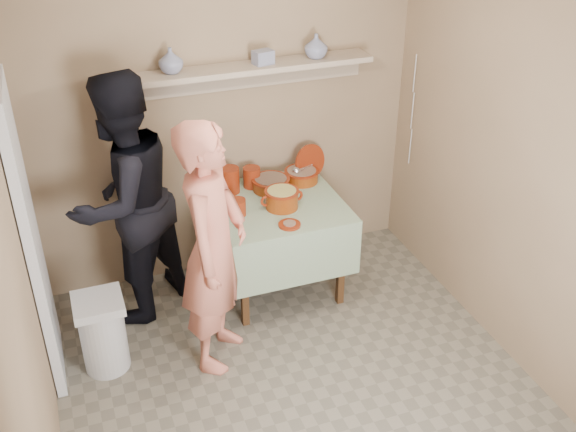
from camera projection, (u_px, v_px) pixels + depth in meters
name	position (u px, v px, depth m)	size (l,w,h in m)	color
ground	(307.00, 403.00, 4.31)	(3.50, 3.50, 0.00)	#6F6857
tile_panel	(32.00, 239.00, 4.14)	(0.06, 0.70, 2.00)	silver
plate_stack_a	(230.00, 180.00, 5.13)	(0.15, 0.15, 0.20)	maroon
plate_stack_b	(252.00, 177.00, 5.22)	(0.13, 0.13, 0.16)	maroon
bowl_stack	(237.00, 207.00, 4.85)	(0.12, 0.12, 0.12)	maroon
empty_bowl	(230.00, 204.00, 4.97)	(0.16, 0.16, 0.05)	maroon
propped_lid	(310.00, 162.00, 5.37)	(0.29, 0.29, 0.02)	maroon
vase_right	(316.00, 46.00, 4.92)	(0.17, 0.17, 0.18)	navy
vase_left	(171.00, 60.00, 4.62)	(0.17, 0.17, 0.18)	navy
ceramic_box	(263.00, 57.00, 4.81)	(0.14, 0.10, 0.10)	navy
person_cook	(214.00, 248.00, 4.29)	(0.64, 0.42, 1.75)	#D1705A
person_helper	(124.00, 201.00, 4.70)	(0.91, 0.71, 1.86)	black
room_shell	(311.00, 179.00, 3.50)	(3.04, 3.54, 2.62)	#93785A
serving_table	(276.00, 216.00, 5.10)	(0.97, 0.97, 0.76)	#4C2D16
cazuela_meat_a	(271.00, 183.00, 5.19)	(0.30, 0.30, 0.10)	maroon
cazuela_meat_b	(302.00, 175.00, 5.31)	(0.28, 0.28, 0.10)	maroon
ladle	(297.00, 171.00, 5.25)	(0.08, 0.26, 0.19)	silver
cazuela_rice	(282.00, 197.00, 4.93)	(0.33, 0.25, 0.14)	maroon
front_plate	(290.00, 224.00, 4.74)	(0.16, 0.16, 0.03)	maroon
wall_shelf	(251.00, 70.00, 4.87)	(1.80, 0.25, 0.21)	tan
trash_bin	(103.00, 333.00, 4.47)	(0.32, 0.32, 0.56)	silver
electrical_cord	(412.00, 111.00, 5.32)	(0.01, 0.05, 0.90)	silver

